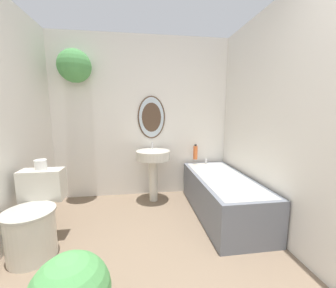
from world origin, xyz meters
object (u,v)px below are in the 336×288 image
object	(u,v)px
shampoo_bottle	(195,152)
toilet_paper_roll	(41,165)
toilet	(34,220)
pedestal_sink	(153,161)
bathtub	(222,195)

from	to	relation	value
shampoo_bottle	toilet_paper_roll	size ratio (longest dim) A/B	2.10
toilet_paper_roll	toilet	bearing A→B (deg)	-90.00
pedestal_sink	bathtub	xyz separation A→B (m)	(0.83, -0.53, -0.34)
toilet	pedestal_sink	xyz separation A→B (m)	(1.16, 0.98, 0.28)
toilet	bathtub	distance (m)	2.04
pedestal_sink	bathtub	world-z (taller)	pedestal_sink
pedestal_sink	shampoo_bottle	distance (m)	0.69
toilet	toilet_paper_roll	world-z (taller)	toilet_paper_roll
toilet	pedestal_sink	bearing A→B (deg)	40.08
toilet	pedestal_sink	size ratio (longest dim) A/B	0.86
toilet	shampoo_bottle	size ratio (longest dim) A/B	3.15
bathtub	shampoo_bottle	xyz separation A→B (m)	(-0.17, 0.68, 0.42)
toilet	shampoo_bottle	bearing A→B (deg)	31.70
bathtub	toilet_paper_roll	world-z (taller)	toilet_paper_roll
toilet	bathtub	world-z (taller)	toilet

